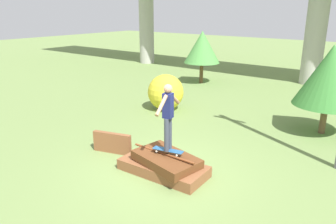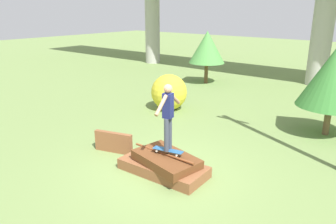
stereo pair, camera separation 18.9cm
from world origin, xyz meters
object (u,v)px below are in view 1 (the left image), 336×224
Objects in this scene: skater at (168,113)px; bush_yellow_flowering at (166,92)px; tree_behind_right at (330,76)px; skateboard at (168,150)px; tree_behind_left at (202,47)px.

skater reaches higher than bush_yellow_flowering.
skateboard is at bearing -113.61° from tree_behind_right.
tree_behind_left is at bearing 117.64° from skater.
skater is 0.58× the size of tree_behind_left.
tree_behind_left is 5.60m from bush_yellow_flowering.
skateboard is 0.29× the size of tree_behind_left.
skater is 0.57× the size of tree_behind_right.
bush_yellow_flowering is (-5.89, -1.10, -1.24)m from tree_behind_right.
skateboard is 0.28× the size of tree_behind_right.
skater is at bearing -51.40° from bush_yellow_flowering.
tree_behind_left reaches higher than skater.
skater is at bearing -113.61° from tree_behind_right.
bush_yellow_flowering is at bearing 128.60° from skater.
tree_behind_left is (-5.03, 9.61, 0.36)m from skater.
skater is 1.13× the size of bush_yellow_flowering.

